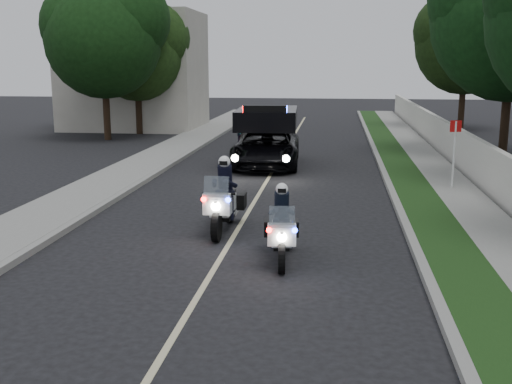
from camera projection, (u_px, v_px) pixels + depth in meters
ground at (213, 272)px, 12.16m from camera, size 120.00×120.00×0.00m
curb_right at (387, 179)px, 21.34m from camera, size 0.20×60.00×0.15m
grass_verge at (407, 180)px, 21.25m from camera, size 1.20×60.00×0.16m
sidewalk_right at (446, 181)px, 21.09m from camera, size 1.40×60.00×0.16m
property_wall at (478, 162)px, 20.82m from camera, size 0.22×60.00×1.50m
curb_left at (155, 174)px, 22.37m from camera, size 0.20×60.00×0.15m
sidewalk_left at (126, 173)px, 22.50m from camera, size 2.00×60.00×0.16m
building_far at (135, 71)px, 37.94m from camera, size 8.00×6.00×7.00m
lane_marking at (268, 179)px, 21.87m from camera, size 0.12×50.00×0.01m
police_moto_left at (224, 231)px, 15.09m from camera, size 0.76×2.16×1.83m
police_moto_right at (281, 260)px, 12.86m from camera, size 0.84×1.95×1.61m
police_suv at (266, 166)px, 24.59m from camera, size 2.77×5.52×2.62m
bicycle at (241, 146)px, 30.52m from camera, size 0.62×1.58×0.81m
cyclist at (241, 146)px, 30.52m from camera, size 0.61×0.45×1.57m
sign_post at (451, 192)px, 19.59m from camera, size 0.42×0.42×2.34m
tree_right_d at (502, 159)px, 26.23m from camera, size 6.96×6.96×11.07m
tree_right_e at (460, 130)px, 37.36m from camera, size 7.80×7.80×9.85m
tree_left_near at (140, 134)px, 35.59m from camera, size 6.12×6.12×8.61m
tree_left_far at (108, 140)px, 32.87m from camera, size 7.44×7.44×9.96m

